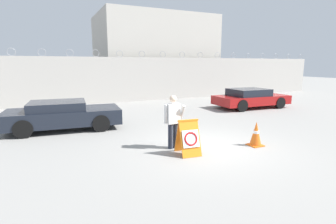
# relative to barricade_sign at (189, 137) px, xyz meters

# --- Properties ---
(ground_plane) EXTENTS (90.00, 90.00, 0.00)m
(ground_plane) POSITION_rel_barricade_sign_xyz_m (0.99, 0.34, -0.52)
(ground_plane) COLOR gray
(perimeter_wall) EXTENTS (36.00, 0.30, 3.54)m
(perimeter_wall) POSITION_rel_barricade_sign_xyz_m (0.99, 11.49, 1.04)
(perimeter_wall) COLOR #ADA8A0
(perimeter_wall) RESTS_ON ground_plane
(building_block) EXTENTS (9.53, 6.60, 6.66)m
(building_block) POSITION_rel_barricade_sign_xyz_m (5.13, 15.57, 2.82)
(building_block) COLOR #B2ADA3
(building_block) RESTS_ON ground_plane
(barricade_sign) EXTENTS (0.66, 0.77, 1.04)m
(barricade_sign) POSITION_rel_barricade_sign_xyz_m (0.00, 0.00, 0.00)
(barricade_sign) COLOR orange
(barricade_sign) RESTS_ON ground_plane
(security_guard) EXTENTS (0.63, 0.37, 1.68)m
(security_guard) POSITION_rel_barricade_sign_xyz_m (-0.17, 0.69, 0.41)
(security_guard) COLOR #232838
(security_guard) RESTS_ON ground_plane
(traffic_cone_near) EXTENTS (0.44, 0.44, 0.80)m
(traffic_cone_near) POSITION_rel_barricade_sign_xyz_m (2.39, -0.19, -0.12)
(traffic_cone_near) COLOR orange
(traffic_cone_near) RESTS_ON ground_plane
(parked_car_front_coupe) EXTENTS (4.52, 2.27, 1.15)m
(parked_car_front_coupe) POSITION_rel_barricade_sign_xyz_m (-3.16, 4.73, 0.09)
(parked_car_front_coupe) COLOR black
(parked_car_front_coupe) RESTS_ON ground_plane
(parked_car_far_side) EXTENTS (4.53, 2.15, 1.16)m
(parked_car_far_side) POSITION_rel_barricade_sign_xyz_m (7.46, 5.73, 0.08)
(parked_car_far_side) COLOR black
(parked_car_far_side) RESTS_ON ground_plane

